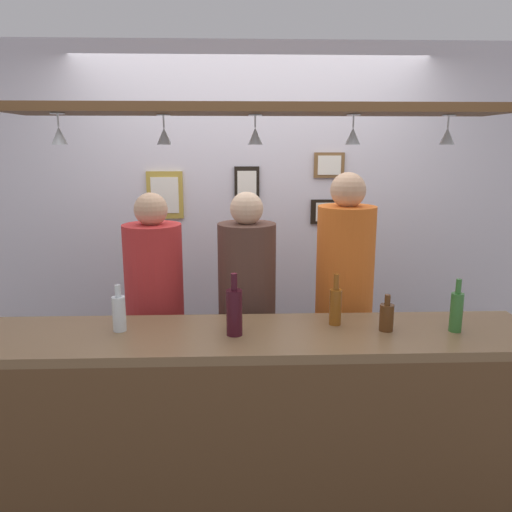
# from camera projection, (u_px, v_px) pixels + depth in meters

# --- Properties ---
(ground_plane) EXTENTS (8.00, 8.00, 0.00)m
(ground_plane) POSITION_uv_depth(u_px,v_px,m) (257.00, 473.00, 3.00)
(ground_plane) COLOR #4C4742
(back_wall) EXTENTS (4.40, 0.06, 2.60)m
(back_wall) POSITION_uv_depth(u_px,v_px,m) (251.00, 226.00, 3.79)
(back_wall) COLOR silver
(back_wall) RESTS_ON ground_plane
(bar_counter) EXTENTS (2.70, 0.55, 1.01)m
(bar_counter) POSITION_uv_depth(u_px,v_px,m) (261.00, 411.00, 2.36)
(bar_counter) COLOR brown
(bar_counter) RESTS_ON ground_plane
(overhead_glass_rack) EXTENTS (2.20, 0.36, 0.04)m
(overhead_glass_rack) POSITION_uv_depth(u_px,v_px,m) (259.00, 109.00, 2.26)
(overhead_glass_rack) COLOR brown
(hanging_wineglass_far_left) EXTENTS (0.07, 0.07, 0.13)m
(hanging_wineglass_far_left) POSITION_uv_depth(u_px,v_px,m) (59.00, 135.00, 2.20)
(hanging_wineglass_far_left) COLOR silver
(hanging_wineglass_far_left) RESTS_ON overhead_glass_rack
(hanging_wineglass_left) EXTENTS (0.07, 0.07, 0.13)m
(hanging_wineglass_left) POSITION_uv_depth(u_px,v_px,m) (164.00, 135.00, 2.32)
(hanging_wineglass_left) COLOR silver
(hanging_wineglass_left) RESTS_ON overhead_glass_rack
(hanging_wineglass_center_left) EXTENTS (0.07, 0.07, 0.13)m
(hanging_wineglass_center_left) POSITION_uv_depth(u_px,v_px,m) (255.00, 135.00, 2.31)
(hanging_wineglass_center_left) COLOR silver
(hanging_wineglass_center_left) RESTS_ON overhead_glass_rack
(hanging_wineglass_center) EXTENTS (0.07, 0.07, 0.13)m
(hanging_wineglass_center) POSITION_uv_depth(u_px,v_px,m) (353.00, 135.00, 2.29)
(hanging_wineglass_center) COLOR silver
(hanging_wineglass_center) RESTS_ON overhead_glass_rack
(hanging_wineglass_center_right) EXTENTS (0.07, 0.07, 0.13)m
(hanging_wineglass_center_right) POSITION_uv_depth(u_px,v_px,m) (447.00, 135.00, 2.34)
(hanging_wineglass_center_right) COLOR silver
(hanging_wineglass_center_right) RESTS_ON overhead_glass_rack
(person_left_red_shirt) EXTENTS (0.34, 0.34, 1.63)m
(person_left_red_shirt) POSITION_uv_depth(u_px,v_px,m) (155.00, 302.00, 3.01)
(person_left_red_shirt) COLOR #2D334C
(person_left_red_shirt) RESTS_ON ground_plane
(person_middle_brown_shirt) EXTENTS (0.34, 0.34, 1.63)m
(person_middle_brown_shirt) POSITION_uv_depth(u_px,v_px,m) (247.00, 301.00, 3.03)
(person_middle_brown_shirt) COLOR #2D334C
(person_middle_brown_shirt) RESTS_ON ground_plane
(person_right_orange_shirt) EXTENTS (0.34, 0.34, 1.74)m
(person_right_orange_shirt) POSITION_uv_depth(u_px,v_px,m) (344.00, 289.00, 3.03)
(person_right_orange_shirt) COLOR #2D334C
(person_right_orange_shirt) RESTS_ON ground_plane
(bottle_soda_clear) EXTENTS (0.06, 0.06, 0.23)m
(bottle_soda_clear) POSITION_uv_depth(u_px,v_px,m) (119.00, 312.00, 2.44)
(bottle_soda_clear) COLOR silver
(bottle_soda_clear) RESTS_ON bar_counter
(bottle_beer_amber_tall) EXTENTS (0.06, 0.06, 0.26)m
(bottle_beer_amber_tall) POSITION_uv_depth(u_px,v_px,m) (335.00, 305.00, 2.53)
(bottle_beer_amber_tall) COLOR brown
(bottle_beer_amber_tall) RESTS_ON bar_counter
(bottle_beer_brown_stubby) EXTENTS (0.07, 0.07, 0.18)m
(bottle_beer_brown_stubby) POSITION_uv_depth(u_px,v_px,m) (387.00, 317.00, 2.45)
(bottle_beer_brown_stubby) COLOR #512D14
(bottle_beer_brown_stubby) RESTS_ON bar_counter
(bottle_wine_dark_red) EXTENTS (0.08, 0.08, 0.30)m
(bottle_wine_dark_red) POSITION_uv_depth(u_px,v_px,m) (234.00, 311.00, 2.38)
(bottle_wine_dark_red) COLOR #380F19
(bottle_wine_dark_red) RESTS_ON bar_counter
(bottle_beer_green_import) EXTENTS (0.06, 0.06, 0.26)m
(bottle_beer_green_import) POSITION_uv_depth(u_px,v_px,m) (456.00, 311.00, 2.43)
(bottle_beer_green_import) COLOR #336B2D
(bottle_beer_green_import) RESTS_ON bar_counter
(picture_frame_lower_pair) EXTENTS (0.30, 0.02, 0.18)m
(picture_frame_lower_pair) POSITION_uv_depth(u_px,v_px,m) (331.00, 212.00, 3.75)
(picture_frame_lower_pair) COLOR black
(picture_frame_lower_pair) RESTS_ON back_wall
(picture_frame_upper_small) EXTENTS (0.22, 0.02, 0.18)m
(picture_frame_upper_small) POSITION_uv_depth(u_px,v_px,m) (329.00, 165.00, 3.67)
(picture_frame_upper_small) COLOR brown
(picture_frame_upper_small) RESTS_ON back_wall
(picture_frame_crest) EXTENTS (0.18, 0.02, 0.26)m
(picture_frame_crest) POSITION_uv_depth(u_px,v_px,m) (247.00, 185.00, 3.68)
(picture_frame_crest) COLOR black
(picture_frame_crest) RESTS_ON back_wall
(picture_frame_caricature) EXTENTS (0.26, 0.02, 0.34)m
(picture_frame_caricature) POSITION_uv_depth(u_px,v_px,m) (165.00, 195.00, 3.68)
(picture_frame_caricature) COLOR #B29338
(picture_frame_caricature) RESTS_ON back_wall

